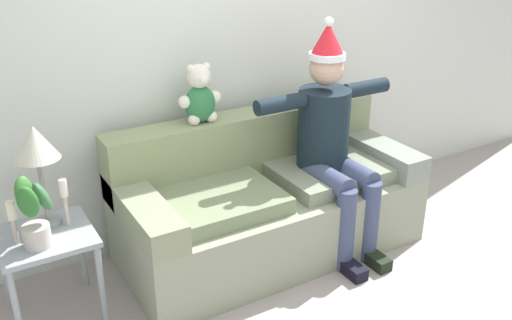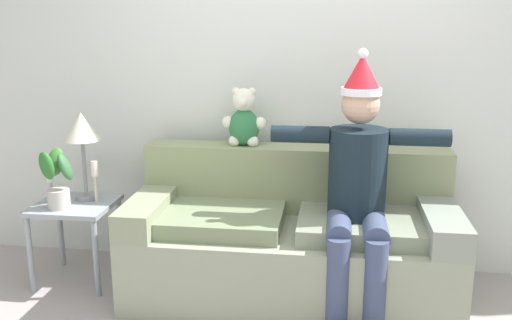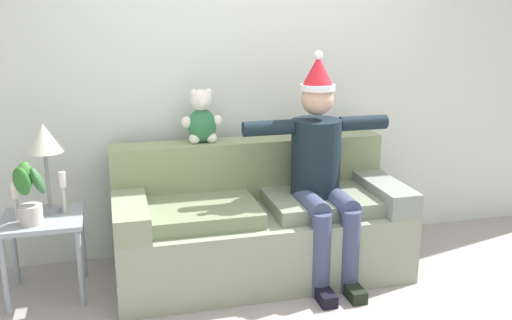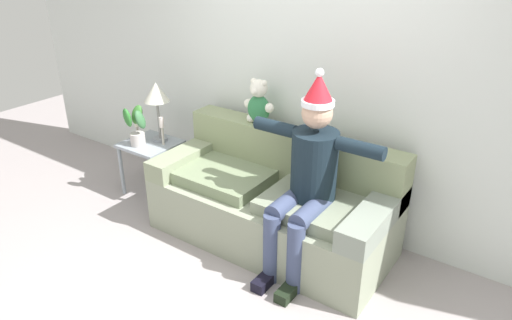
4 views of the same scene
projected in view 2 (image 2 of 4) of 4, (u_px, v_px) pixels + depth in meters
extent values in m
cube|color=silver|center=(299.00, 72.00, 3.83)|extent=(7.00, 0.10, 2.70)
cube|color=gray|center=(290.00, 261.00, 3.55)|extent=(1.97, 0.88, 0.46)
cube|color=gray|center=(295.00, 179.00, 3.75)|extent=(1.97, 0.24, 0.43)
cube|color=gray|center=(152.00, 207.00, 3.59)|extent=(0.22, 0.88, 0.17)
cube|color=gray|center=(440.00, 220.00, 3.36)|extent=(0.22, 0.88, 0.17)
cube|color=gray|center=(218.00, 218.00, 3.50)|extent=(0.79, 0.61, 0.10)
cube|color=gray|center=(365.00, 225.00, 3.38)|extent=(0.79, 0.61, 0.10)
cylinder|color=black|center=(358.00, 173.00, 3.34)|extent=(0.34, 0.34, 0.52)
sphere|color=tan|center=(361.00, 105.00, 3.25)|extent=(0.22, 0.22, 0.22)
cylinder|color=white|center=(361.00, 91.00, 3.23)|extent=(0.23, 0.23, 0.04)
cone|color=red|center=(362.00, 72.00, 3.20)|extent=(0.21, 0.21, 0.20)
sphere|color=white|center=(363.00, 54.00, 3.18)|extent=(0.06, 0.06, 0.06)
cylinder|color=#3D4869|center=(339.00, 226.00, 3.23)|extent=(0.14, 0.40, 0.14)
cylinder|color=#3D4869|center=(337.00, 287.00, 3.10)|extent=(0.13, 0.13, 0.56)
cylinder|color=#3D4869|center=(375.00, 227.00, 3.20)|extent=(0.14, 0.40, 0.14)
cylinder|color=#3D4869|center=(375.00, 289.00, 3.07)|extent=(0.13, 0.13, 0.56)
cylinder|color=black|center=(300.00, 134.00, 3.33)|extent=(0.34, 0.10, 0.10)
cylinder|color=black|center=(420.00, 137.00, 3.24)|extent=(0.34, 0.10, 0.10)
ellipsoid|color=#2E7545|center=(244.00, 127.00, 3.72)|extent=(0.20, 0.16, 0.24)
sphere|color=white|center=(244.00, 100.00, 3.67)|extent=(0.15, 0.15, 0.15)
sphere|color=white|center=(242.00, 103.00, 3.62)|extent=(0.07, 0.07, 0.07)
sphere|color=white|center=(236.00, 91.00, 3.67)|extent=(0.05, 0.05, 0.05)
sphere|color=white|center=(252.00, 92.00, 3.65)|extent=(0.05, 0.05, 0.05)
sphere|color=white|center=(228.00, 122.00, 3.72)|extent=(0.08, 0.08, 0.08)
sphere|color=white|center=(234.00, 141.00, 3.72)|extent=(0.08, 0.08, 0.08)
sphere|color=white|center=(260.00, 123.00, 3.70)|extent=(0.08, 0.08, 0.08)
sphere|color=white|center=(253.00, 141.00, 3.70)|extent=(0.08, 0.08, 0.08)
cube|color=#919BA6|center=(74.00, 205.00, 3.71)|extent=(0.50, 0.48, 0.03)
cylinder|color=#919BA6|center=(30.00, 254.00, 3.60)|extent=(0.04, 0.04, 0.50)
cylinder|color=#919BA6|center=(96.00, 258.00, 3.54)|extent=(0.04, 0.04, 0.50)
cylinder|color=#919BA6|center=(61.00, 231.00, 4.00)|extent=(0.04, 0.04, 0.50)
cylinder|color=#919BA6|center=(120.00, 234.00, 3.94)|extent=(0.04, 0.04, 0.50)
cylinder|color=gray|center=(87.00, 197.00, 3.79)|extent=(0.14, 0.14, 0.03)
cylinder|color=gray|center=(84.00, 168.00, 3.74)|extent=(0.02, 0.02, 0.37)
cone|color=beige|center=(81.00, 127.00, 3.67)|extent=(0.24, 0.24, 0.18)
cylinder|color=#B9B3AE|center=(59.00, 199.00, 3.60)|extent=(0.14, 0.14, 0.12)
ellipsoid|color=#35663C|center=(65.00, 167.00, 3.54)|extent=(0.12, 0.13, 0.20)
ellipsoid|color=#35702C|center=(56.00, 162.00, 3.58)|extent=(0.12, 0.15, 0.20)
ellipsoid|color=#296A29|center=(47.00, 166.00, 3.47)|extent=(0.14, 0.10, 0.20)
cylinder|color=beige|center=(51.00, 193.00, 3.69)|extent=(0.02, 0.02, 0.14)
cylinder|color=white|center=(50.00, 174.00, 3.66)|extent=(0.04, 0.04, 0.10)
cylinder|color=beige|center=(96.00, 189.00, 3.70)|extent=(0.02, 0.02, 0.18)
cylinder|color=white|center=(95.00, 168.00, 3.67)|extent=(0.04, 0.04, 0.10)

